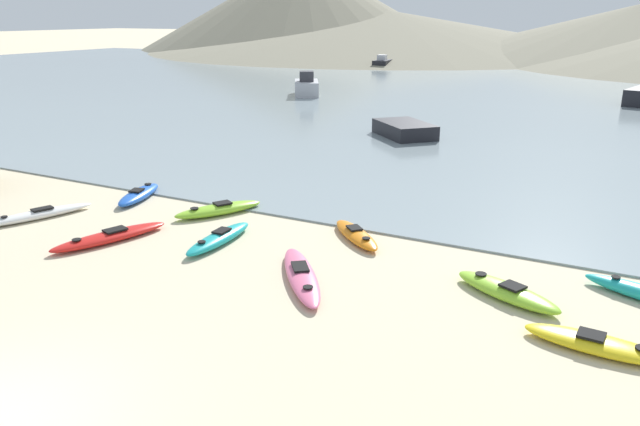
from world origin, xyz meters
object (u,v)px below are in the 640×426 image
at_px(kayak_on_sand_0, 219,238).
at_px(kayak_on_sand_2, 356,235).
at_px(kayak_on_sand_9, 219,209).
at_px(kayak_on_sand_6, 37,215).
at_px(kayak_on_sand_5, 598,344).
at_px(kayak_on_sand_7, 110,236).
at_px(moored_boat_0, 405,129).
at_px(moored_boat_4, 383,63).
at_px(kayak_on_sand_1, 507,291).
at_px(kayak_on_sand_3, 139,194).
at_px(moored_boat_2, 307,87).
at_px(kayak_on_sand_4, 301,275).

xyz_separation_m(kayak_on_sand_0, kayak_on_sand_2, (3.18, 2.07, -0.01)).
relative_size(kayak_on_sand_2, kayak_on_sand_9, 0.81).
xyz_separation_m(kayak_on_sand_6, kayak_on_sand_9, (4.64, 3.00, 0.03)).
xyz_separation_m(kayak_on_sand_5, kayak_on_sand_7, (-12.49, -0.01, 0.00)).
bearing_deg(kayak_on_sand_2, kayak_on_sand_9, 179.48).
bearing_deg(kayak_on_sand_7, kayak_on_sand_5, 0.03).
relative_size(kayak_on_sand_0, kayak_on_sand_6, 0.84).
bearing_deg(moored_boat_0, moored_boat_4, 114.21).
height_order(kayak_on_sand_1, moored_boat_0, moored_boat_0).
bearing_deg(kayak_on_sand_0, kayak_on_sand_1, 1.70).
bearing_deg(kayak_on_sand_1, kayak_on_sand_2, 157.93).
bearing_deg(moored_boat_4, kayak_on_sand_3, -75.87).
height_order(kayak_on_sand_7, moored_boat_2, moored_boat_2).
bearing_deg(moored_boat_4, kayak_on_sand_4, -69.08).
relative_size(kayak_on_sand_0, kayak_on_sand_7, 0.84).
relative_size(kayak_on_sand_1, moored_boat_2, 0.68).
distance_m(kayak_on_sand_1, moored_boat_0, 18.78).
height_order(kayak_on_sand_1, moored_boat_2, moored_boat_2).
height_order(kayak_on_sand_5, kayak_on_sand_7, kayak_on_sand_7).
distance_m(kayak_on_sand_1, moored_boat_2, 35.87).
xyz_separation_m(kayak_on_sand_1, kayak_on_sand_4, (-4.49, -1.32, -0.03)).
relative_size(kayak_on_sand_3, moored_boat_2, 0.68).
height_order(kayak_on_sand_0, kayak_on_sand_9, kayak_on_sand_9).
bearing_deg(moored_boat_0, kayak_on_sand_4, -76.69).
bearing_deg(moored_boat_4, kayak_on_sand_7, -74.59).
height_order(kayak_on_sand_7, moored_boat_4, moored_boat_4).
distance_m(kayak_on_sand_0, kayak_on_sand_3, 5.46).
height_order(kayak_on_sand_2, moored_boat_2, moored_boat_2).
bearing_deg(kayak_on_sand_0, kayak_on_sand_4, -18.75).
distance_m(kayak_on_sand_3, moored_boat_2, 28.24).
bearing_deg(kayak_on_sand_7, kayak_on_sand_9, 71.06).
bearing_deg(kayak_on_sand_5, kayak_on_sand_2, 152.91).
height_order(kayak_on_sand_0, moored_boat_4, moored_boat_4).
relative_size(kayak_on_sand_0, kayak_on_sand_3, 1.05).
height_order(kayak_on_sand_7, kayak_on_sand_9, kayak_on_sand_9).
xyz_separation_m(kayak_on_sand_0, kayak_on_sand_4, (3.23, -1.10, -0.02)).
distance_m(kayak_on_sand_4, moored_boat_2, 34.55).
bearing_deg(kayak_on_sand_5, kayak_on_sand_7, -179.97).
relative_size(kayak_on_sand_3, kayak_on_sand_4, 0.87).
relative_size(kayak_on_sand_2, kayak_on_sand_5, 0.85).
relative_size(kayak_on_sand_1, kayak_on_sand_5, 1.00).
distance_m(kayak_on_sand_1, kayak_on_sand_4, 4.68).
distance_m(kayak_on_sand_0, kayak_on_sand_9, 2.65).
distance_m(kayak_on_sand_5, moored_boat_0, 21.07).
height_order(kayak_on_sand_6, moored_boat_0, moored_boat_0).
bearing_deg(kayak_on_sand_5, kayak_on_sand_3, 166.78).
bearing_deg(kayak_on_sand_3, kayak_on_sand_0, -23.55).
bearing_deg(kayak_on_sand_2, kayak_on_sand_7, -150.58).
xyz_separation_m(moored_boat_2, moored_boat_4, (-4.88, 26.60, -0.14)).
relative_size(kayak_on_sand_1, kayak_on_sand_9, 0.95).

